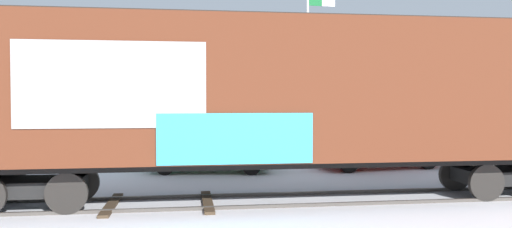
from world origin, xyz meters
TOP-DOWN VIEW (x-y plane):
  - ground_plane at (0.00, 0.00)m, footprint 260.00×260.00m
  - track at (-1.37, -0.06)m, footprint 60.02×4.14m
  - freight_car at (0.23, -0.00)m, footprint 17.89×3.53m
  - flagpole at (3.20, 10.24)m, footprint 1.40×0.28m
  - hillside at (-0.09, 73.51)m, footprint 157.06×35.95m
  - parked_car_green at (-1.53, 5.26)m, footprint 4.40×2.23m
  - parked_car_red at (4.52, 5.57)m, footprint 4.91×2.69m
  - parked_car_tan at (9.86, 5.73)m, footprint 4.67×2.08m

SIDE VIEW (x-z plane):
  - ground_plane at x=0.00m, z-range 0.00..0.00m
  - track at x=-1.37m, z-range 0.00..0.08m
  - parked_car_red at x=4.52m, z-range 0.01..1.52m
  - parked_car_tan at x=9.86m, z-range 0.00..1.70m
  - parked_car_green at x=-1.53m, z-range 0.01..1.70m
  - freight_car at x=0.23m, z-range 0.36..5.00m
  - flagpole at x=3.20m, z-range 1.02..8.84m
  - hillside at x=-0.09m, z-range -2.43..13.95m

